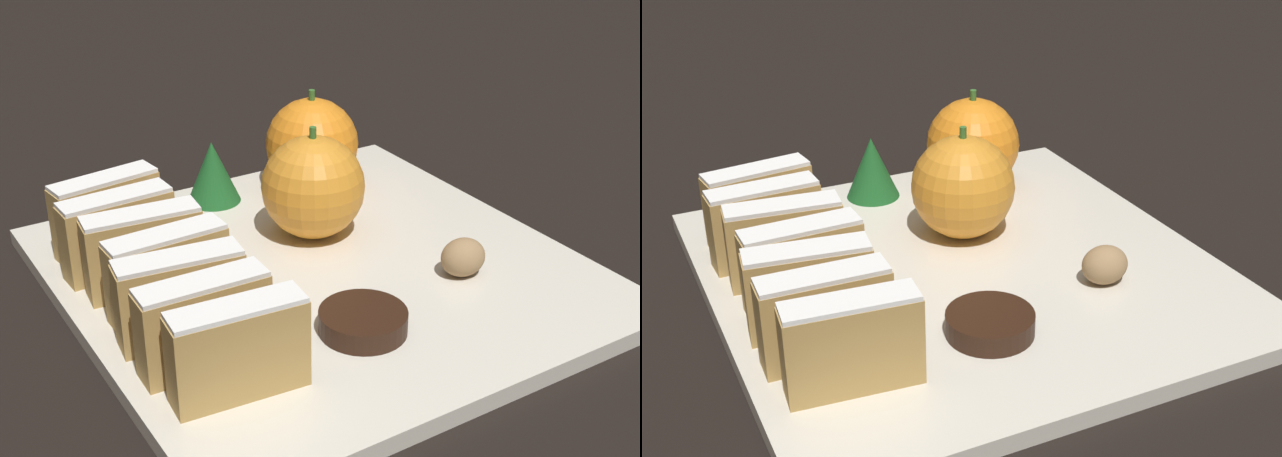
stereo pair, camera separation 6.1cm
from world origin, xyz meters
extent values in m
plane|color=black|center=(0.00, 0.00, 0.00)|extent=(6.00, 6.00, 0.00)
cube|color=silver|center=(0.00, 0.00, 0.01)|extent=(0.34, 0.35, 0.01)
cube|color=tan|center=(-0.11, -0.10, 0.04)|extent=(0.08, 0.03, 0.05)
cube|color=white|center=(-0.11, -0.10, 0.07)|extent=(0.08, 0.03, 0.00)
cube|color=tan|center=(-0.12, -0.06, 0.04)|extent=(0.08, 0.03, 0.05)
cube|color=white|center=(-0.12, -0.06, 0.07)|extent=(0.08, 0.02, 0.00)
cube|color=tan|center=(-0.12, -0.03, 0.04)|extent=(0.08, 0.03, 0.05)
cube|color=white|center=(-0.12, -0.03, 0.07)|extent=(0.08, 0.03, 0.00)
cube|color=tan|center=(-0.11, 0.00, 0.04)|extent=(0.08, 0.02, 0.05)
cube|color=white|center=(-0.11, 0.00, 0.07)|extent=(0.08, 0.02, 0.00)
cube|color=tan|center=(-0.11, 0.04, 0.04)|extent=(0.08, 0.03, 0.05)
cube|color=white|center=(-0.11, 0.04, 0.07)|extent=(0.08, 0.03, 0.00)
cube|color=tan|center=(-0.12, 0.07, 0.04)|extent=(0.08, 0.03, 0.05)
cube|color=white|center=(-0.12, 0.07, 0.07)|extent=(0.08, 0.03, 0.00)
cube|color=tan|center=(-0.11, 0.10, 0.04)|extent=(0.08, 0.03, 0.05)
cube|color=white|center=(-0.11, 0.10, 0.07)|extent=(0.08, 0.03, 0.00)
sphere|color=orange|center=(0.02, 0.05, 0.05)|extent=(0.08, 0.08, 0.08)
cylinder|color=#38702D|center=(0.02, 0.05, 0.09)|extent=(0.00, 0.01, 0.01)
sphere|color=orange|center=(0.07, 0.12, 0.05)|extent=(0.08, 0.08, 0.08)
cylinder|color=#38702D|center=(0.07, 0.12, 0.09)|extent=(0.01, 0.01, 0.01)
ellipsoid|color=#9E7A51|center=(0.08, -0.06, 0.03)|extent=(0.03, 0.03, 0.03)
cylinder|color=black|center=(-0.02, -0.08, 0.02)|extent=(0.06, 0.06, 0.01)
cone|color=#195623|center=(-0.01, 0.14, 0.04)|extent=(0.04, 0.04, 0.05)
camera|label=1|loc=(-0.29, -0.46, 0.31)|focal=50.00mm
camera|label=2|loc=(-0.24, -0.49, 0.31)|focal=50.00mm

